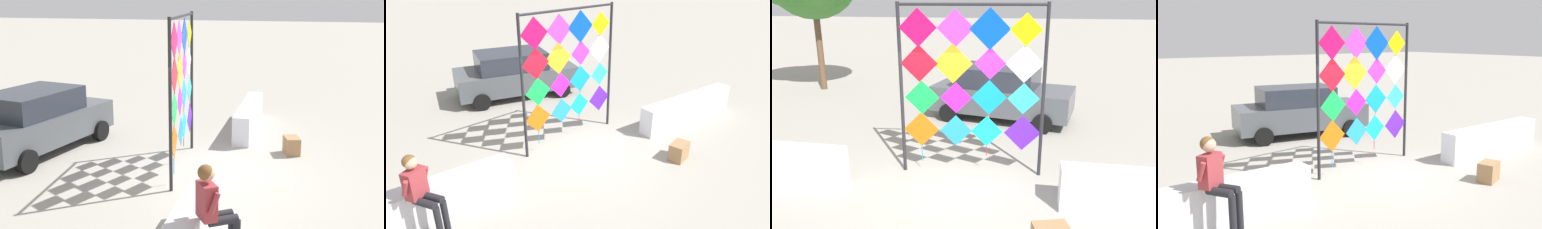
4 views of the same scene
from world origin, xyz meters
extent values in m
plane|color=#9E998E|center=(0.00, 0.00, 0.00)|extent=(120.00, 120.00, 0.00)
cube|color=silver|center=(3.74, -0.25, 0.39)|extent=(3.48, 0.44, 0.78)
cylinder|color=#232328|center=(-1.11, 0.70, 1.72)|extent=(0.07, 0.07, 3.44)
cylinder|color=#232328|center=(1.68, 0.94, 1.72)|extent=(0.07, 0.07, 3.44)
cylinder|color=#232328|center=(0.28, 0.82, 3.39)|extent=(2.79, 0.30, 0.06)
cube|color=#D9600D|center=(-0.74, 0.73, 0.92)|extent=(0.73, 0.08, 0.73)
cylinder|color=#1691E5|center=(-0.74, 0.74, 0.39)|extent=(0.02, 0.02, 0.34)
cube|color=#1F90DF|center=(-0.02, 0.77, 0.93)|extent=(0.65, 0.07, 0.65)
cube|color=#14E1C7|center=(0.59, 0.87, 0.91)|extent=(0.64, 0.07, 0.65)
cylinder|color=red|center=(0.59, 0.88, 0.49)|extent=(0.02, 0.02, 0.21)
cube|color=#591DE3|center=(1.31, 0.91, 0.91)|extent=(0.73, 0.08, 0.73)
cube|color=#14CD44|center=(-0.70, 0.73, 1.60)|extent=(0.69, 0.07, 0.70)
cube|color=#F01BF4|center=(-0.02, 0.80, 1.61)|extent=(0.63, 0.07, 0.63)
cube|color=#0D8DE1|center=(0.63, 0.87, 1.62)|extent=(0.70, 0.07, 0.70)
cylinder|color=orange|center=(0.63, 0.88, 1.14)|extent=(0.02, 0.02, 0.26)
cube|color=#2AC0D4|center=(1.30, 0.91, 1.62)|extent=(0.62, 0.07, 0.62)
cube|color=red|center=(-0.74, 0.71, 2.29)|extent=(0.73, 0.08, 0.74)
cube|color=orange|center=(-0.08, 0.78, 2.29)|extent=(0.77, 0.08, 0.77)
cube|color=#B025F7|center=(0.64, 0.86, 2.30)|extent=(0.62, 0.07, 0.62)
cube|color=white|center=(1.29, 0.93, 2.30)|extent=(0.73, 0.08, 0.73)
cube|color=#EE0D56|center=(-0.74, 0.71, 2.97)|extent=(0.73, 0.08, 0.74)
cylinder|color=#16E5A2|center=(-0.74, 0.72, 2.45)|extent=(0.02, 0.02, 0.29)
cube|color=#E138E8|center=(-0.03, 0.80, 2.96)|extent=(0.72, 0.08, 0.72)
cube|color=blue|center=(0.62, 0.85, 2.95)|extent=(0.79, 0.08, 0.79)
cube|color=#E3E008|center=(1.30, 0.91, 2.94)|extent=(0.62, 0.07, 0.62)
cylinder|color=black|center=(-3.78, -0.82, 0.81)|extent=(0.35, 0.43, 0.13)
cylinder|color=black|center=(-3.64, -0.73, 0.81)|extent=(0.35, 0.43, 0.13)
cube|color=#993338|center=(-3.83, -0.60, 1.10)|extent=(0.41, 0.36, 0.52)
sphere|color=tan|center=(-3.83, -0.60, 1.50)|extent=(0.22, 0.22, 0.22)
sphere|color=brown|center=(-3.84, -0.58, 1.51)|extent=(0.22, 0.22, 0.22)
cylinder|color=#993338|center=(-4.00, -0.74, 1.15)|extent=(0.17, 0.19, 0.31)
cylinder|color=#993338|center=(-3.64, -0.49, 1.15)|extent=(0.17, 0.19, 0.31)
cube|color=#4C5156|center=(0.62, 4.63, 0.63)|extent=(4.30, 2.51, 0.72)
cube|color=#282D38|center=(0.48, 4.66, 1.28)|extent=(2.52, 1.95, 0.58)
cylinder|color=black|center=(2.14, 5.21, 0.27)|extent=(0.57, 0.32, 0.54)
cylinder|color=black|center=(1.79, 3.51, 0.27)|extent=(0.57, 0.32, 0.54)
cylinder|color=black|center=(-0.90, 4.06, 0.27)|extent=(0.57, 0.32, 0.54)
cube|color=#9E754C|center=(1.81, -1.56, 0.21)|extent=(0.58, 0.46, 0.43)
camera|label=1|loc=(-9.90, -1.85, 3.87)|focal=45.57mm
camera|label=2|loc=(-4.44, -6.04, 4.53)|focal=32.68mm
camera|label=3|loc=(1.41, -6.33, 3.53)|focal=35.46mm
camera|label=4|loc=(-5.56, -6.59, 3.07)|focal=37.91mm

